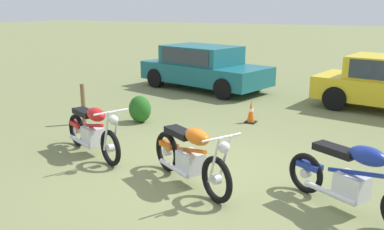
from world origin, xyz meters
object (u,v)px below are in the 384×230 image
(car_teal, at_px, (203,65))
(fence_post_wooden, at_px, (83,104))
(motorcycle_red, at_px, (92,130))
(motorcycle_orange, at_px, (190,156))
(motorcycle_blue, at_px, (353,179))
(shrub_low, at_px, (140,109))
(traffic_cone, at_px, (251,112))

(car_teal, relative_size, fence_post_wooden, 4.86)
(motorcycle_red, relative_size, car_teal, 0.40)
(motorcycle_orange, relative_size, fence_post_wooden, 1.91)
(motorcycle_red, bearing_deg, motorcycle_blue, 21.72)
(motorcycle_red, xyz_separation_m, shrub_low, (-0.50, 2.30, -0.16))
(motorcycle_blue, bearing_deg, car_teal, 156.52)
(motorcycle_blue, xyz_separation_m, fence_post_wooden, (-6.11, 1.80, -0.01))
(motorcycle_red, relative_size, shrub_low, 2.91)
(motorcycle_orange, bearing_deg, car_teal, 143.87)
(car_teal, distance_m, shrub_low, 4.46)
(motorcycle_blue, xyz_separation_m, traffic_cone, (-2.64, 3.65, -0.24))
(motorcycle_blue, distance_m, traffic_cone, 4.51)
(motorcycle_red, distance_m, car_teal, 6.79)
(motorcycle_red, distance_m, motorcycle_orange, 2.24)
(fence_post_wooden, bearing_deg, motorcycle_blue, -16.45)
(motorcycle_red, distance_m, shrub_low, 2.36)
(motorcycle_blue, relative_size, shrub_low, 2.93)
(fence_post_wooden, bearing_deg, traffic_cone, 28.05)
(motorcycle_red, bearing_deg, car_teal, 122.18)
(motorcycle_orange, relative_size, car_teal, 0.39)
(motorcycle_red, bearing_deg, motorcycle_orange, 14.35)
(motorcycle_blue, height_order, traffic_cone, motorcycle_blue)
(motorcycle_orange, bearing_deg, fence_post_wooden, -177.36)
(motorcycle_red, relative_size, motorcycle_blue, 0.99)
(motorcycle_orange, xyz_separation_m, shrub_low, (-2.71, 2.70, -0.16))
(fence_post_wooden, height_order, traffic_cone, fence_post_wooden)
(motorcycle_blue, xyz_separation_m, shrub_low, (-5.01, 2.52, -0.17))
(car_teal, distance_m, fence_post_wooden, 5.19)
(shrub_low, bearing_deg, fence_post_wooden, -146.84)
(fence_post_wooden, bearing_deg, motorcycle_orange, -27.53)
(shrub_low, bearing_deg, motorcycle_orange, -44.88)
(motorcycle_blue, height_order, car_teal, car_teal)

